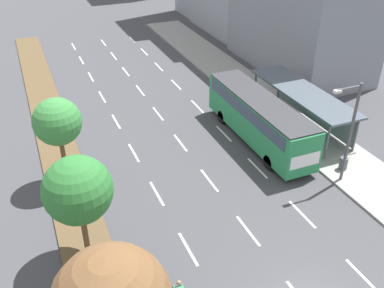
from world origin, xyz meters
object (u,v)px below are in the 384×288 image
object	(u,v)px
streetlight	(349,128)
trash_bin	(343,163)
median_tree_third	(57,122)
bus_shelter	(304,104)
bus	(259,115)
median_tree_second	(78,190)

from	to	relation	value
streetlight	trash_bin	size ratio (longest dim) A/B	7.65
median_tree_third	trash_bin	distance (m)	18.03
trash_bin	median_tree_third	bearing A→B (deg)	161.23
bus_shelter	trash_bin	size ratio (longest dim) A/B	12.20
bus_shelter	streetlight	size ratio (longest dim) A/B	1.59
streetlight	bus_shelter	bearing A→B (deg)	73.20
bus	median_tree_second	distance (m)	15.25
bus_shelter	median_tree_third	distance (m)	17.95
bus	median_tree_second	xyz separation A→B (m)	(-13.54, -6.70, 2.08)
streetlight	median_tree_second	bearing A→B (deg)	-178.96
streetlight	median_tree_third	bearing A→B (deg)	157.34
median_tree_third	trash_bin	xyz separation A→B (m)	(16.71, -5.68, -3.69)
bus_shelter	median_tree_second	distance (m)	19.38
median_tree_second	streetlight	distance (m)	15.72
bus_shelter	median_tree_third	bearing A→B (deg)	-178.58
bus	trash_bin	bearing A→B (deg)	-60.04
median_tree_third	streetlight	world-z (taller)	streetlight
median_tree_second	median_tree_third	size ratio (longest dim) A/B	1.01
bus	median_tree_third	distance (m)	13.69
median_tree_third	streetlight	distance (m)	16.99
bus	median_tree_third	size ratio (longest dim) A/B	2.02
median_tree_second	streetlight	world-z (taller)	streetlight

